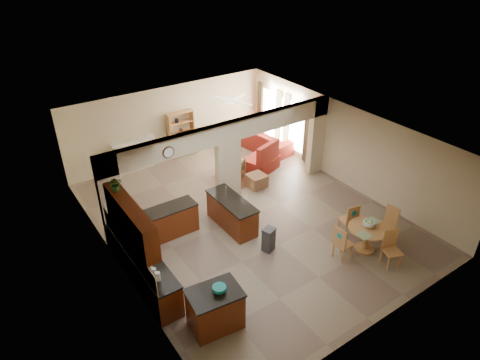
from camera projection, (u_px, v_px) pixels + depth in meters
floor at (246, 217)px, 13.16m from camera, size 10.00×10.00×0.00m
ceiling at (247, 134)px, 11.74m from camera, size 10.00×10.00×0.00m
wall_back at (170, 123)px, 16.01m from camera, size 8.00×0.00×8.00m
wall_front at (385, 277)px, 8.90m from camera, size 8.00×0.00×8.00m
wall_left at (114, 224)px, 10.50m from camera, size 0.00×10.00×10.00m
wall_right at (344, 144)px, 14.40m from camera, size 0.00×10.00×10.00m
partition_left_pier at (111, 202)px, 11.36m from camera, size 0.60×0.25×2.80m
partition_center_pier at (228, 173)px, 13.31m from camera, size 0.80×0.25×2.20m
partition_right_pier at (316, 136)px, 14.97m from camera, size 0.60×0.25×2.80m
partition_header at (227, 132)px, 12.60m from camera, size 8.00×0.25×0.60m
kitchen_counter at (150, 248)px, 11.16m from camera, size 2.52×3.29×1.48m
upper_cabinets at (131, 220)px, 9.76m from camera, size 0.35×2.40×0.90m
peninsula at (232, 213)px, 12.56m from camera, size 0.70×1.85×0.91m
wall_clock at (169, 152)px, 11.55m from camera, size 0.34×0.03×0.34m
rug at (240, 178)px, 15.24m from camera, size 1.60×1.30×0.01m
fireplace at (134, 154)px, 15.50m from camera, size 1.60×0.35×1.20m
shelving_unit at (181, 134)px, 16.30m from camera, size 1.00×0.32×1.80m
window_a at (297, 127)px, 16.12m from camera, size 0.02×0.90×1.90m
window_b at (270, 114)px, 17.33m from camera, size 0.02×0.90×1.90m
glazed_door at (283, 124)px, 16.80m from camera, size 0.02×0.70×2.10m
drape_a_left at (307, 133)px, 15.68m from camera, size 0.10×0.28×2.30m
drape_a_right at (286, 123)px, 16.53m from camera, size 0.10×0.28×2.30m
drape_b_left at (278, 118)px, 16.89m from camera, size 0.10×0.28×2.30m
drape_b_right at (260, 109)px, 17.74m from camera, size 0.10×0.28×2.30m
ceiling_fan at (232, 101)px, 14.73m from camera, size 1.00×1.00×0.10m
kitchen_island at (215, 309)px, 9.33m from camera, size 1.24×0.95×1.00m
teal_bowl at (219, 289)px, 9.06m from camera, size 0.30×0.30×0.14m
trash_can at (269, 240)px, 11.66m from camera, size 0.37×0.34×0.66m
dining_table at (367, 235)px, 11.59m from camera, size 1.08×1.08×0.74m
fruit_bowl at (369, 224)px, 11.50m from camera, size 0.32×0.32×0.17m
sofa at (261, 138)px, 17.18m from camera, size 2.92×1.52×0.81m
chaise at (261, 163)px, 15.70m from camera, size 1.41×1.27×0.47m
armchair at (230, 168)px, 15.08m from camera, size 1.10×1.11×0.75m
ottoman at (257, 181)px, 14.65m from camera, size 0.61×0.61×0.44m
plant at (115, 184)px, 9.94m from camera, size 0.38×0.35×0.35m
chair_north at (350, 219)px, 12.15m from camera, size 0.49×0.49×1.02m
chair_east at (389, 222)px, 12.01m from camera, size 0.44×0.44×1.02m
chair_south at (391, 246)px, 11.09m from camera, size 0.54×0.54×1.02m
chair_west at (341, 242)px, 11.24m from camera, size 0.44×0.44×1.02m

